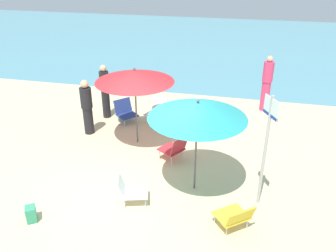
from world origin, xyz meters
TOP-DOWN VIEW (x-y plane):
  - ground_plane at (0.00, 0.00)m, footprint 40.00×40.00m
  - sea_water at (0.00, 13.26)m, footprint 40.00×16.00m
  - umbrella_teal at (1.11, -0.06)m, footprint 1.92×1.92m
  - umbrella_red at (-0.67, 1.58)m, footprint 1.93×1.93m
  - beach_chair_a at (-0.48, 2.92)m, footprint 0.66×0.70m
  - beach_chair_b at (0.48, 0.89)m, footprint 0.76×0.72m
  - beach_chair_c at (1.99, -1.11)m, footprint 0.78×0.78m
  - beach_chair_d at (-1.39, 2.72)m, footprint 0.78×0.77m
  - beach_chair_e at (-0.07, -0.79)m, footprint 0.68×0.59m
  - beach_chair_f at (0.20, 2.59)m, footprint 0.68×0.66m
  - person_a at (-2.04, 2.87)m, footprint 0.27×0.27m
  - person_b at (-2.11, 1.78)m, footprint 0.31×0.31m
  - person_c at (2.58, 4.47)m, footprint 0.31×0.31m
  - warning_sign at (2.41, -0.24)m, footprint 0.24×0.41m
  - beach_bag at (-1.66, -1.72)m, footprint 0.27×0.28m

SIDE VIEW (x-z plane):
  - ground_plane at x=0.00m, z-range 0.00..0.00m
  - sea_water at x=0.00m, z-range 0.00..0.01m
  - beach_bag at x=-1.66m, z-range 0.00..0.31m
  - beach_chair_e at x=-0.07m, z-range 0.00..0.57m
  - beach_chair_c at x=1.99m, z-range 0.02..0.59m
  - beach_chair_d at x=-1.39m, z-range 0.00..0.64m
  - beach_chair_f at x=0.20m, z-range 0.04..0.66m
  - beach_chair_a at x=-0.48m, z-range 0.01..0.72m
  - beach_chair_b at x=0.48m, z-range 0.02..0.71m
  - person_b at x=-2.11m, z-range 0.01..1.54m
  - person_a at x=-2.04m, z-range 0.02..1.63m
  - person_c at x=2.58m, z-range 0.01..1.74m
  - warning_sign at x=2.41m, z-range 0.32..2.60m
  - umbrella_teal at x=1.11m, z-range 0.79..2.80m
  - umbrella_red at x=-0.67m, z-range 0.80..2.81m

